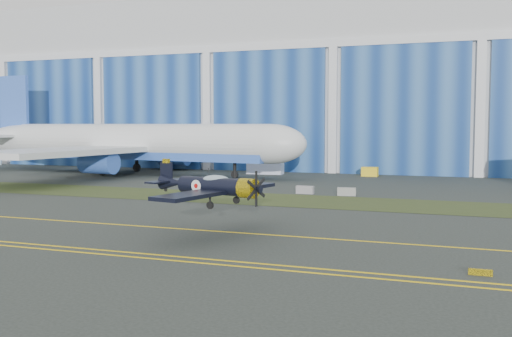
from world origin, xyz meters
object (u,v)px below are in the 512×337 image
(warbird, at_px, (212,186))
(jetliner, at_px, (134,103))
(tug, at_px, (370,172))
(shipping_container, at_px, (265,166))

(warbird, relative_size, jetliner, 0.20)
(jetliner, height_order, tug, jetliner)
(shipping_container, xyz_separation_m, tug, (16.21, 1.40, -0.51))
(warbird, relative_size, shipping_container, 2.45)
(warbird, relative_size, tug, 5.70)
(warbird, height_order, shipping_container, warbird)
(jetliner, xyz_separation_m, shipping_container, (19.36, 6.99, -9.98))
(warbird, distance_m, jetliner, 55.14)
(jetliner, distance_m, tug, 38.02)
(shipping_container, relative_size, tug, 2.33)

